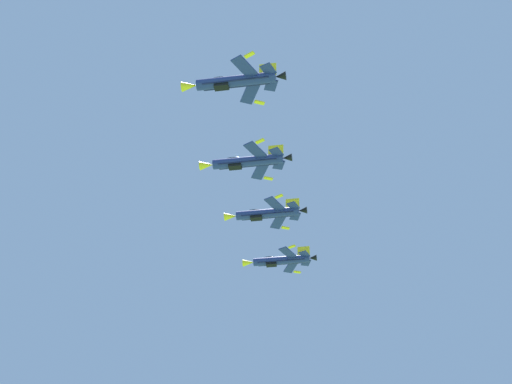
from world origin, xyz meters
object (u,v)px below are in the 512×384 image
(fighter_jet_lead, at_px, (234,81))
(fighter_jet_right_wing, at_px, (266,213))
(fighter_jet_left_wing, at_px, (246,162))
(fighter_jet_left_outer, at_px, (280,260))

(fighter_jet_lead, distance_m, fighter_jet_right_wing, 36.33)
(fighter_jet_left_wing, height_order, fighter_jet_right_wing, fighter_jet_right_wing)
(fighter_jet_right_wing, bearing_deg, fighter_jet_left_outer, -0.21)
(fighter_jet_lead, xyz_separation_m, fighter_jet_right_wing, (13.01, 33.89, -1.43))
(fighter_jet_left_wing, xyz_separation_m, fighter_jet_left_outer, (14.88, 34.81, 0.54))
(fighter_jet_right_wing, bearing_deg, fighter_jet_left_wing, 177.58)
(fighter_jet_lead, height_order, fighter_jet_left_outer, fighter_jet_lead)
(fighter_jet_left_outer, bearing_deg, fighter_jet_left_wing, 178.74)
(fighter_jet_right_wing, distance_m, fighter_jet_left_outer, 19.92)
(fighter_jet_left_wing, bearing_deg, fighter_jet_lead, -175.90)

